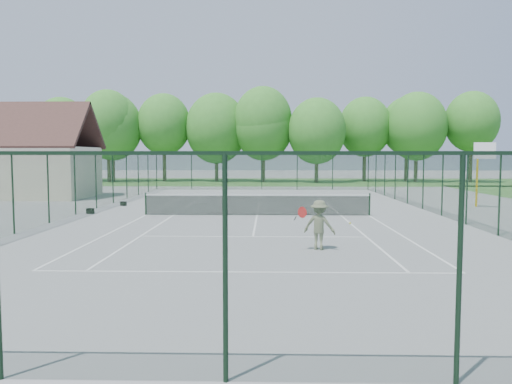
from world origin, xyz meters
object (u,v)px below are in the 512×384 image
sports_bag_a (90,211)px  tennis_player (319,225)px  tennis_net (257,204)px  basketball_goal (481,162)px

sports_bag_a → tennis_player: (10.57, -9.21, 0.64)m
tennis_player → sports_bag_a: bearing=138.9°
tennis_net → basketball_goal: basketball_goal is taller
tennis_net → tennis_player: (2.15, -8.80, 0.21)m
basketball_goal → tennis_player: basketball_goal is taller
sports_bag_a → basketball_goal: bearing=29.5°
tennis_net → basketball_goal: 13.23m
sports_bag_a → tennis_player: size_ratio=0.18×
basketball_goal → sports_bag_a: bearing=-170.5°
tennis_net → basketball_goal: size_ratio=3.04×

